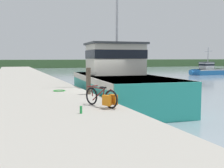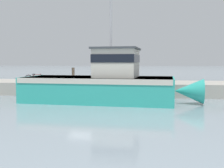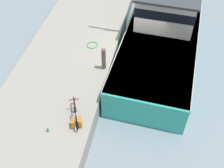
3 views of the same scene
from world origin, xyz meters
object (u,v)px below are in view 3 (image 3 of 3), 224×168
fishing_boat_main (162,35)px  bicycle_touring (76,116)px  mooring_post (104,59)px  water_bottle_on_curb (48,130)px

fishing_boat_main → bicycle_touring: bearing=-112.0°
fishing_boat_main → mooring_post: bearing=-128.1°
fishing_boat_main → water_bottle_on_curb: bearing=-115.8°
fishing_boat_main → bicycle_touring: fishing_boat_main is taller
mooring_post → water_bottle_on_curb: size_ratio=5.33×
mooring_post → water_bottle_on_curb: bearing=-108.5°
fishing_boat_main → bicycle_touring: 6.96m
water_bottle_on_curb → bicycle_touring: bearing=38.3°
bicycle_touring → water_bottle_on_curb: (-0.97, -0.76, -0.20)m
bicycle_touring → mooring_post: size_ratio=1.28×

